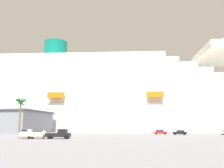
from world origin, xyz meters
name	(u,v)px	position (x,y,z in m)	size (l,w,h in m)	color
ground_plane	(97,133)	(0.00, 30.00, 0.00)	(600.00, 600.00, 0.00)	gray
cruise_ship	(106,102)	(-1.70, 65.58, 16.80)	(256.60, 55.96, 62.91)	white
pickup_truck	(59,134)	(0.72, -17.42, 1.04)	(5.77, 2.73, 2.20)	black
small_boat_on_trailer	(35,135)	(-4.82, -17.98, 0.96)	(7.91, 2.73, 2.15)	#595960
palm_tree	(21,105)	(-18.71, 0.16, 9.50)	(3.52, 3.46, 11.65)	brown
street_lamp	(155,119)	(23.32, 4.61, 5.10)	(0.56, 0.56, 7.81)	slate
parked_car_red_hatchback	(160,132)	(25.56, 17.39, 0.83)	(4.85, 2.58, 1.58)	red
parked_car_black_coupe	(180,132)	(31.66, 12.69, 0.83)	(4.57, 2.35, 1.58)	black
parked_car_silver_sedan	(26,132)	(-21.20, 9.38, 0.83)	(4.32, 2.25, 1.58)	silver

